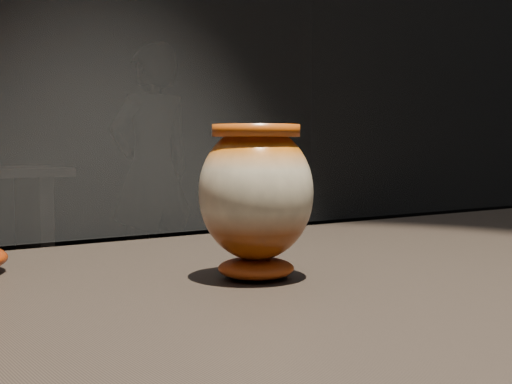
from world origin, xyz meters
The scene contains 2 objects.
main_vase centered at (-0.05, 0.05, 0.99)m, with size 0.15×0.15×0.16m.
visitor centered at (1.65, 3.78, 0.85)m, with size 0.62×0.41×1.70m, color black.
Camera 1 is at (-0.47, -0.56, 1.04)m, focal length 50.00 mm.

